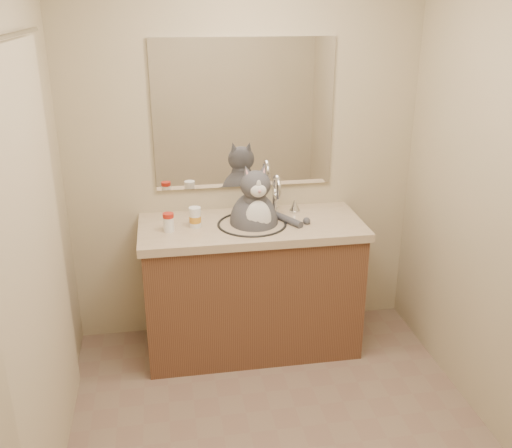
{
  "coord_description": "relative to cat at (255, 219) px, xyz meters",
  "views": [
    {
      "loc": [
        -0.5,
        -2.18,
        2.09
      ],
      "look_at": [
        -0.03,
        0.65,
        0.97
      ],
      "focal_mm": 40.0,
      "sensor_mm": 36.0,
      "label": 1
    }
  ],
  "objects": [
    {
      "name": "cat",
      "position": [
        0.0,
        0.0,
        0.0
      ],
      "size": [
        0.43,
        0.34,
        0.58
      ],
      "rotation": [
        0.0,
        0.0,
        0.07
      ],
      "color": "#47474C",
      "rests_on": "vanity"
    },
    {
      "name": "pill_bottle_orange",
      "position": [
        -0.35,
        -0.0,
        0.03
      ],
      "size": [
        0.08,
        0.08,
        0.12
      ],
      "rotation": [
        0.0,
        0.0,
        -0.13
      ],
      "color": "white",
      "rests_on": "vanity"
    },
    {
      "name": "room",
      "position": [
        -0.02,
        -0.96,
        0.32
      ],
      "size": [
        2.22,
        2.52,
        2.42
      ],
      "color": "#816B59",
      "rests_on": "ground"
    },
    {
      "name": "shower_curtain",
      "position": [
        -1.07,
        -0.86,
        0.15
      ],
      "size": [
        0.02,
        1.3,
        1.93
      ],
      "color": "beige",
      "rests_on": "ground"
    },
    {
      "name": "pill_bottle_redcap",
      "position": [
        -0.51,
        -0.04,
        0.03
      ],
      "size": [
        0.07,
        0.07,
        0.11
      ],
      "rotation": [
        0.0,
        0.0,
        -0.07
      ],
      "color": "white",
      "rests_on": "vanity"
    },
    {
      "name": "grey_canister",
      "position": [
        -0.35,
        0.03,
        0.01
      ],
      "size": [
        0.05,
        0.05,
        0.07
      ],
      "rotation": [
        0.0,
        0.0,
        0.17
      ],
      "color": "slate",
      "rests_on": "vanity"
    },
    {
      "name": "vanity",
      "position": [
        -0.02,
        0.0,
        -0.43
      ],
      "size": [
        1.34,
        0.59,
        1.12
      ],
      "color": "brown",
      "rests_on": "ground"
    },
    {
      "name": "mirror",
      "position": [
        -0.02,
        0.27,
        0.57
      ],
      "size": [
        1.1,
        0.02,
        0.9
      ],
      "primitive_type": "cube",
      "color": "white",
      "rests_on": "room"
    }
  ]
}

